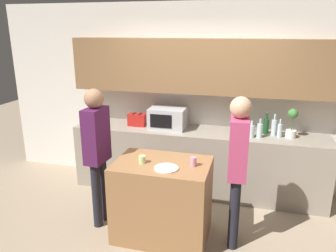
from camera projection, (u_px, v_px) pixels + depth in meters
The scene contains 20 objects.
ground_plane at pixel (173, 247), 3.64m from camera, with size 14.00×14.00×0.00m, color gray.
back_wall at pixel (201, 85), 4.74m from camera, with size 6.40×0.40×2.70m.
back_counter at pixel (196, 161), 4.79m from camera, with size 3.60×0.62×0.93m.
kitchen_island at pixel (162, 200), 3.73m from camera, with size 1.05×0.71×0.91m.
microwave at pixel (168, 118), 4.75m from camera, with size 0.52×0.39×0.30m.
toaster at pixel (137, 120), 4.89m from camera, with size 0.26×0.16×0.18m.
potted_plant at pixel (292, 123), 4.32m from camera, with size 0.14×0.14×0.39m.
bottle_0 at pixel (234, 126), 4.49m from camera, with size 0.09×0.09×0.31m.
bottle_1 at pixel (240, 124), 4.55m from camera, with size 0.07×0.07×0.31m.
bottle_2 at pixel (246, 126), 4.58m from camera, with size 0.08×0.08×0.22m.
bottle_3 at pixel (251, 131), 4.36m from camera, with size 0.08×0.08×0.23m.
bottle_4 at pixel (260, 130), 4.35m from camera, with size 0.08×0.08×0.26m.
bottle_5 at pixel (266, 126), 4.50m from camera, with size 0.08×0.08×0.29m.
bottle_6 at pixel (274, 127), 4.43m from camera, with size 0.07×0.07×0.30m.
bottle_7 at pixel (280, 130), 4.36m from camera, with size 0.06×0.06×0.25m.
plate_on_island at pixel (166, 168), 3.44m from camera, with size 0.26×0.26×0.01m.
cup_0 at pixel (142, 159), 3.59m from camera, with size 0.08×0.08×0.08m.
cup_1 at pixel (193, 162), 3.50m from camera, with size 0.07×0.07×0.10m.
person_left at pixel (237, 160), 3.42m from camera, with size 0.22×0.35×1.68m.
person_center at pixel (97, 146), 3.82m from camera, with size 0.22×0.35×1.69m.
Camera 1 is at (0.74, -3.01, 2.33)m, focal length 35.00 mm.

